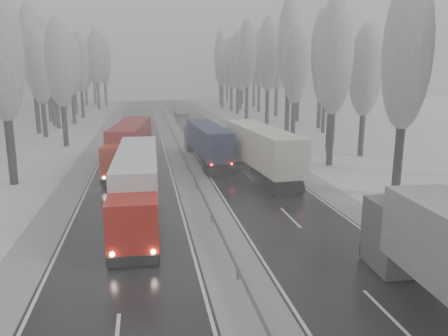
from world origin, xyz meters
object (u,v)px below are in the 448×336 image
object	(u,v)px
truck_blue_box	(206,140)
truck_cream_box	(257,147)
box_truck_distant	(181,107)
truck_red_white	(137,181)
truck_red_red	(130,142)

from	to	relation	value
truck_blue_box	truck_cream_box	world-z (taller)	truck_cream_box
box_truck_distant	truck_red_white	bearing A→B (deg)	-99.71
truck_cream_box	truck_red_red	bearing A→B (deg)	150.14
truck_cream_box	box_truck_distant	xyz separation A→B (m)	(-1.87, 60.49, -1.06)
truck_cream_box	truck_red_white	size ratio (longest dim) A/B	1.08
truck_blue_box	truck_red_white	size ratio (longest dim) A/B	0.95
truck_red_red	box_truck_distant	bearing A→B (deg)	86.73
box_truck_distant	truck_red_white	world-z (taller)	truck_red_white
truck_red_red	truck_red_white	bearing A→B (deg)	-80.04
truck_cream_box	truck_red_white	distance (m)	14.72
truck_cream_box	truck_blue_box	bearing A→B (deg)	114.88
truck_blue_box	box_truck_distant	size ratio (longest dim) A/B	1.86
truck_blue_box	truck_red_white	bearing A→B (deg)	-114.67
truck_red_white	truck_blue_box	bearing A→B (deg)	68.91
box_truck_distant	truck_red_white	distance (m)	71.16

